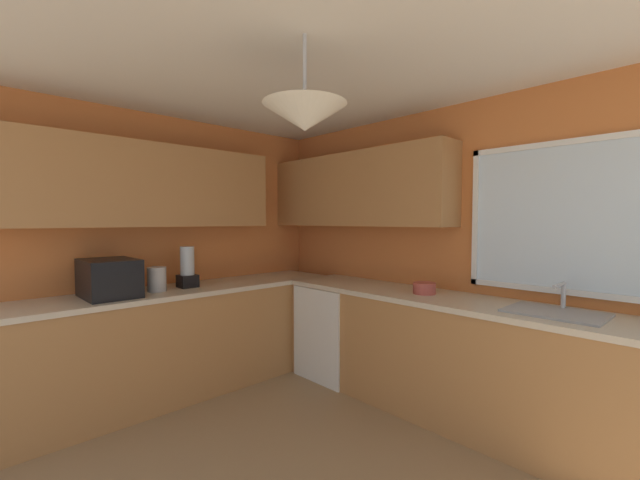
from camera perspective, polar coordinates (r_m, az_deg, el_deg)
The scene contains 9 objects.
room_shell at distance 3.09m, azimuth -4.37°, elevation 8.08°, with size 4.24×3.55×2.52m.
counter_run_left at distance 3.74m, azimuth -20.69°, elevation -13.58°, with size 0.65×3.16×0.92m.
counter_run_back at distance 3.26m, azimuth 20.26°, elevation -16.02°, with size 3.33×0.65×0.92m.
dishwasher at distance 3.97m, azimuth 2.50°, elevation -12.79°, with size 0.60×0.60×0.87m, color white.
microwave at distance 3.47m, azimuth -28.02°, elevation -4.84°, with size 0.48×0.36×0.29m, color black.
kettle at distance 3.56m, azimuth -22.39°, elevation -5.22°, with size 0.15×0.15×0.20m, color #B7B7BC.
sink_assembly at distance 2.95m, azimuth 30.74°, elevation -8.85°, with size 0.55×0.40×0.19m.
bowl at distance 3.31m, azimuth 14.75°, elevation -6.70°, with size 0.18×0.18×0.09m, color #B74C42.
blender_appliance at distance 3.68m, azimuth -18.50°, elevation -3.97°, with size 0.15×0.15×0.36m.
Camera 1 is at (1.56, -1.37, 1.50)m, focal length 22.29 mm.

